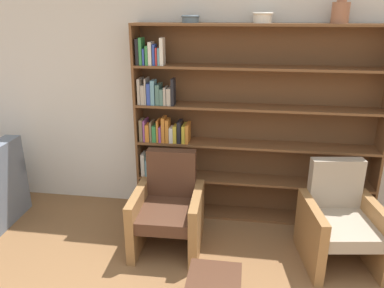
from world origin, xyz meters
name	(u,v)px	position (x,y,z in m)	size (l,w,h in m)	color
wall_back	(251,91)	(0.00, 2.61, 1.38)	(12.00, 0.06, 2.75)	silver
bookshelf	(234,129)	(-0.16, 2.44, 1.00)	(2.52, 0.30, 2.07)	brown
bowl_stoneware	(190,18)	(-0.62, 2.42, 2.11)	(0.18, 0.18, 0.07)	slate
bowl_cream	(263,17)	(0.07, 2.42, 2.13)	(0.20, 0.20, 0.10)	silver
vase_tall	(340,12)	(0.76, 2.42, 2.17)	(0.16, 0.16, 0.23)	#A36647
armchair_leather	(168,209)	(-0.74, 1.75, 0.38)	(0.66, 0.70, 0.91)	olive
armchair_cushioned	(340,222)	(0.85, 1.75, 0.38)	(0.73, 0.77, 0.91)	olive
footstool	(214,285)	(-0.21, 0.85, 0.31)	(0.39, 0.39, 0.38)	olive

